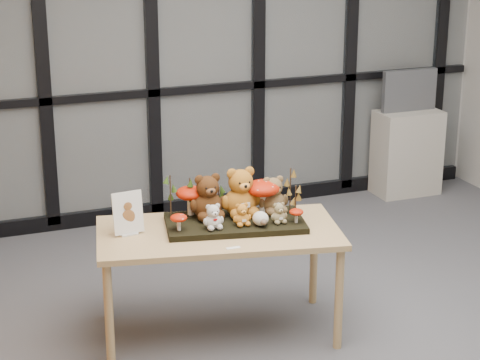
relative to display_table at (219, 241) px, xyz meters
name	(u,v)px	position (x,y,z in m)	size (l,w,h in m)	color
floor	(342,342)	(0.64, -0.39, -0.60)	(5.00, 5.00, 0.00)	#59595E
room_shell	(354,63)	(0.64, -0.39, 1.08)	(5.00, 5.00, 5.00)	#B5B2AB
glass_partition	(206,43)	(0.64, 2.08, 0.82)	(4.90, 0.06, 2.78)	#2D383F
display_table	(219,241)	(0.00, 0.00, 0.00)	(1.53, 0.98, 0.67)	tan
diorama_tray	(235,223)	(0.12, 0.03, 0.09)	(0.82, 0.41, 0.04)	black
bear_pooh_yellow	(241,189)	(0.18, 0.11, 0.27)	(0.25, 0.23, 0.33)	#AA671C
bear_brown_medium	(207,194)	(-0.02, 0.14, 0.25)	(0.23, 0.21, 0.30)	#42230E
bear_tan_back	(273,193)	(0.38, 0.08, 0.23)	(0.19, 0.17, 0.25)	brown
bear_small_yellow	(242,213)	(0.13, -0.05, 0.18)	(0.11, 0.10, 0.15)	#C57521
bear_white_bow	(213,215)	(-0.05, -0.04, 0.19)	(0.13, 0.11, 0.16)	beige
bear_beige_small	(279,212)	(0.34, -0.10, 0.17)	(0.10, 0.09, 0.14)	olive
plush_cream_hedgehog	(261,218)	(0.23, -0.10, 0.15)	(0.07, 0.06, 0.09)	beige
mushroom_back_left	(191,199)	(-0.10, 0.22, 0.20)	(0.18, 0.18, 0.20)	#A71905
mushroom_back_right	(263,195)	(0.31, 0.08, 0.22)	(0.21, 0.21, 0.23)	#A71905
mushroom_front_left	(179,221)	(-0.24, 0.00, 0.16)	(0.10, 0.10, 0.11)	#A71905
mushroom_front_right	(296,215)	(0.44, -0.13, 0.15)	(0.08, 0.08, 0.09)	#A71905
sprig_green_far_left	(171,197)	(-0.23, 0.21, 0.24)	(0.05, 0.05, 0.27)	#1B330B
sprig_green_mid_left	(190,196)	(-0.10, 0.23, 0.22)	(0.05, 0.05, 0.23)	#1B330B
sprig_dry_far_right	(290,190)	(0.48, 0.05, 0.24)	(0.05, 0.05, 0.28)	brown
sprig_dry_mid_right	(296,202)	(0.47, -0.06, 0.21)	(0.05, 0.05, 0.20)	brown
sprig_green_centre	(219,199)	(0.07, 0.20, 0.18)	(0.05, 0.05, 0.16)	#1B330B
sign_holder	(128,216)	(-0.51, 0.12, 0.18)	(0.18, 0.07, 0.26)	silver
label_card	(233,248)	(-0.01, -0.29, 0.07)	(0.08, 0.03, 0.00)	white
cabinet	(407,152)	(2.43, 1.88, -0.22)	(0.56, 0.33, 0.75)	#B3ADA0
monitor	(409,90)	(2.43, 1.89, 0.33)	(0.51, 0.05, 0.36)	#505258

